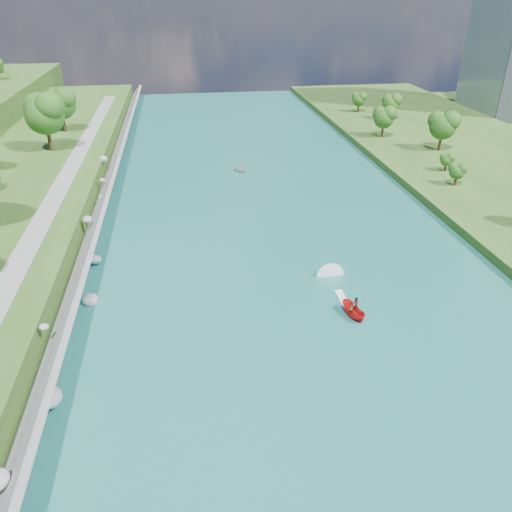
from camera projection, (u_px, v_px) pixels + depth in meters
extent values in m
plane|color=#2D5119|center=(314.00, 341.00, 52.09)|extent=(260.00, 260.00, 0.00)
cube|color=#175A56|center=(278.00, 252.00, 69.47)|extent=(55.00, 240.00, 0.10)
cube|color=slate|center=(85.00, 254.00, 65.22)|extent=(3.54, 236.00, 4.05)
ellipsoid|color=gray|center=(51.00, 398.00, 43.21)|extent=(1.89, 2.43, 1.38)
ellipsoid|color=gray|center=(44.00, 327.00, 48.40)|extent=(0.98, 0.90, 0.57)
ellipsoid|color=gray|center=(90.00, 300.00, 58.16)|extent=(1.88, 2.13, 1.41)
ellipsoid|color=gray|center=(95.00, 260.00, 65.70)|extent=(1.75, 1.43, 1.16)
ellipsoid|color=gray|center=(87.00, 220.00, 71.85)|extent=(1.37, 1.32, 1.09)
ellipsoid|color=gray|center=(102.00, 198.00, 82.35)|extent=(1.24, 1.23, 0.79)
ellipsoid|color=gray|center=(102.00, 180.00, 87.50)|extent=(1.01, 1.00, 0.78)
ellipsoid|color=gray|center=(103.00, 159.00, 95.11)|extent=(1.69, 1.54, 1.34)
cube|color=gray|center=(29.00, 245.00, 63.51)|extent=(3.00, 200.00, 0.10)
ellipsoid|color=#134A15|center=(45.00, 116.00, 97.51)|extent=(8.09, 8.09, 13.48)
ellipsoid|color=#134A15|center=(61.00, 105.00, 111.07)|extent=(6.96, 6.96, 11.60)
ellipsoid|color=#134A15|center=(457.00, 172.00, 87.46)|extent=(2.92, 2.92, 4.86)
ellipsoid|color=#134A15|center=(447.00, 161.00, 94.47)|extent=(2.48, 2.48, 4.14)
ellipsoid|color=#134A15|center=(443.00, 127.00, 105.30)|extent=(5.95, 5.95, 9.92)
ellipsoid|color=#134A15|center=(384.00, 119.00, 115.28)|extent=(5.04, 5.04, 8.40)
ellipsoid|color=#134A15|center=(391.00, 104.00, 130.81)|extent=(4.72, 4.72, 7.87)
ellipsoid|color=#134A15|center=(359.00, 100.00, 139.03)|extent=(3.90, 3.90, 6.51)
imported|color=red|center=(353.00, 311.00, 55.46)|extent=(2.41, 4.05, 1.47)
imported|color=#66605B|center=(351.00, 310.00, 54.86)|extent=(0.66, 0.50, 1.61)
imported|color=#66605B|center=(356.00, 304.00, 55.74)|extent=(1.05, 1.00, 1.70)
cube|color=white|center=(344.00, 301.00, 58.41)|extent=(0.90, 5.00, 0.06)
imported|color=#95969D|center=(240.00, 170.00, 99.39)|extent=(3.44, 3.55, 0.60)
imported|color=#66605B|center=(240.00, 167.00, 99.12)|extent=(0.67, 0.51, 1.23)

